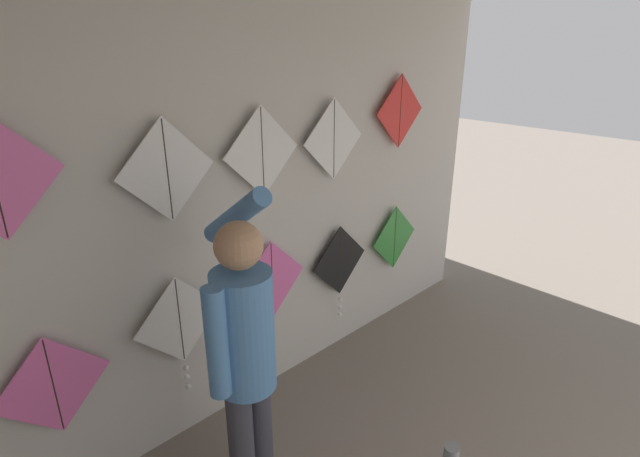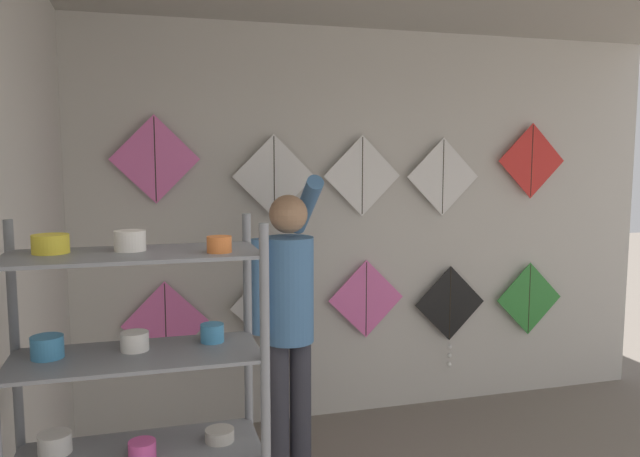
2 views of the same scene
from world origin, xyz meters
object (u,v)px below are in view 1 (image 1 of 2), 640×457
(kite_2, at_px, (272,280))
(kite_8, at_px, (334,139))
(shopkeeper, at_px, (244,351))
(kite_3, at_px, (340,265))
(kite_1, at_px, (180,326))
(kite_7, at_px, (262,152))
(kite_0, at_px, (53,386))
(kite_4, at_px, (395,238))
(kite_9, at_px, (400,111))
(kite_6, at_px, (167,170))

(kite_2, xyz_separation_m, kite_8, (0.60, 0.00, 0.88))
(shopkeeper, height_order, kite_8, kite_8)
(kite_2, xyz_separation_m, kite_3, (0.68, -0.00, -0.12))
(kite_1, relative_size, kite_7, 1.36)
(kite_8, bearing_deg, kite_3, -0.64)
(kite_0, xyz_separation_m, kite_8, (2.02, 0.00, 0.96))
(kite_1, bearing_deg, kite_0, 179.93)
(shopkeeper, distance_m, kite_2, 1.03)
(kite_4, bearing_deg, kite_2, 180.00)
(shopkeeper, height_order, kite_3, shopkeeper)
(kite_8, relative_size, kite_9, 1.00)
(kite_6, bearing_deg, kite_7, 0.00)
(kite_4, bearing_deg, kite_0, 180.00)
(kite_4, distance_m, kite_9, 1.08)
(shopkeeper, relative_size, kite_9, 3.12)
(kite_0, bearing_deg, kite_7, 0.00)
(kite_0, relative_size, kite_3, 0.73)
(kite_0, distance_m, kite_8, 2.24)
(kite_1, bearing_deg, kite_3, 0.00)
(kite_2, relative_size, kite_4, 1.00)
(kite_4, bearing_deg, kite_8, 180.00)
(kite_1, distance_m, kite_2, 0.71)
(kite_0, height_order, kite_9, kite_9)
(shopkeeper, relative_size, kite_7, 3.12)
(kite_3, distance_m, kite_8, 1.00)
(kite_9, bearing_deg, kite_6, 180.00)
(kite_1, height_order, kite_4, kite_1)
(kite_3, bearing_deg, kite_0, 179.97)
(shopkeeper, height_order, kite_9, kite_9)
(kite_3, bearing_deg, shopkeeper, -153.82)
(shopkeeper, relative_size, kite_6, 3.12)
(kite_0, xyz_separation_m, kite_4, (2.80, 0.00, -0.01))
(kite_1, bearing_deg, kite_7, 0.08)
(kite_6, distance_m, kite_7, 0.64)
(shopkeeper, distance_m, kite_6, 1.03)
(shopkeeper, xyz_separation_m, kite_8, (1.34, 0.70, 0.74))
(kite_2, height_order, kite_3, kite_2)
(kite_2, relative_size, kite_3, 0.73)
(kite_1, xyz_separation_m, kite_2, (0.71, 0.00, 0.05))
(kite_4, bearing_deg, kite_7, 180.00)
(kite_4, bearing_deg, kite_1, -179.97)
(kite_7, bearing_deg, kite_4, 0.00)
(kite_9, bearing_deg, shopkeeper, -161.48)
(shopkeeper, bearing_deg, kite_9, 6.84)
(kite_8, distance_m, kite_9, 0.76)
(kite_3, relative_size, kite_9, 1.36)
(kite_0, relative_size, kite_1, 0.73)
(kite_0, height_order, kite_3, kite_3)
(kite_2, xyz_separation_m, kite_9, (1.35, 0.00, 1.00))
(kite_0, bearing_deg, kite_3, -0.03)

